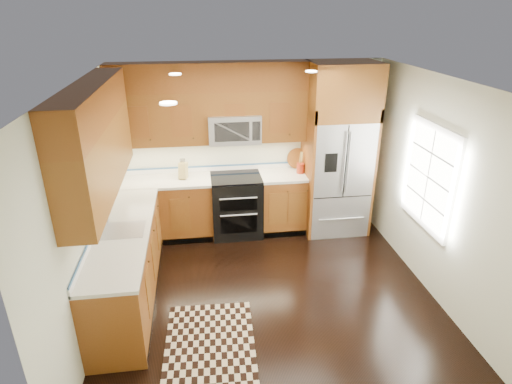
{
  "coord_description": "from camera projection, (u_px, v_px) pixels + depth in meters",
  "views": [
    {
      "loc": [
        -0.77,
        -4.3,
        3.31
      ],
      "look_at": [
        -0.09,
        0.6,
        1.15
      ],
      "focal_mm": 30.0,
      "sensor_mm": 36.0,
      "label": 1
    }
  ],
  "objects": [
    {
      "name": "ground",
      "position": [
        270.0,
        295.0,
        5.32
      ],
      "size": [
        4.0,
        4.0,
        0.0
      ],
      "primitive_type": "plane",
      "color": "black",
      "rests_on": "ground"
    },
    {
      "name": "wall_back",
      "position": [
        250.0,
        147.0,
        6.62
      ],
      "size": [
        4.0,
        0.02,
        2.6
      ],
      "primitive_type": "cube",
      "color": "beige",
      "rests_on": "ground"
    },
    {
      "name": "wall_left",
      "position": [
        87.0,
        211.0,
        4.55
      ],
      "size": [
        0.02,
        4.0,
        2.6
      ],
      "primitive_type": "cube",
      "color": "beige",
      "rests_on": "ground"
    },
    {
      "name": "wall_right",
      "position": [
        438.0,
        191.0,
        5.05
      ],
      "size": [
        0.02,
        4.0,
        2.6
      ],
      "primitive_type": "cube",
      "color": "beige",
      "rests_on": "ground"
    },
    {
      "name": "window",
      "position": [
        429.0,
        177.0,
        5.19
      ],
      "size": [
        0.04,
        1.1,
        1.3
      ],
      "color": "white",
      "rests_on": "ground"
    },
    {
      "name": "base_cabinets",
      "position": [
        170.0,
        235.0,
        5.8
      ],
      "size": [
        2.85,
        3.0,
        0.9
      ],
      "color": "brown",
      "rests_on": "ground"
    },
    {
      "name": "countertop",
      "position": [
        178.0,
        199.0,
        5.74
      ],
      "size": [
        2.86,
        3.01,
        0.04
      ],
      "color": "silver",
      "rests_on": "base_cabinets"
    },
    {
      "name": "upper_cabinets",
      "position": [
        167.0,
        117.0,
        5.35
      ],
      "size": [
        2.85,
        3.0,
        1.15
      ],
      "color": "brown",
      "rests_on": "ground"
    },
    {
      "name": "range",
      "position": [
        237.0,
        205.0,
        6.62
      ],
      "size": [
        0.76,
        0.67,
        0.95
      ],
      "color": "black",
      "rests_on": "ground"
    },
    {
      "name": "microwave",
      "position": [
        234.0,
        128.0,
        6.26
      ],
      "size": [
        0.76,
        0.4,
        0.42
      ],
      "color": "#B2B2B7",
      "rests_on": "ground"
    },
    {
      "name": "refrigerator",
      "position": [
        338.0,
        151.0,
        6.44
      ],
      "size": [
        0.98,
        0.75,
        2.6
      ],
      "color": "#B2B2B7",
      "rests_on": "ground"
    },
    {
      "name": "sink_faucet",
      "position": [
        119.0,
        225.0,
        4.91
      ],
      "size": [
        0.54,
        0.44,
        0.37
      ],
      "color": "#B2B2B7",
      "rests_on": "countertop"
    },
    {
      "name": "rug",
      "position": [
        210.0,
        353.0,
        4.42
      ],
      "size": [
        1.01,
        1.61,
        0.01
      ],
      "primitive_type": "cube",
      "rotation": [
        0.0,
        0.0,
        -0.04
      ],
      "color": "black",
      "rests_on": "ground"
    },
    {
      "name": "knife_block",
      "position": [
        183.0,
        170.0,
        6.35
      ],
      "size": [
        0.14,
        0.18,
        0.31
      ],
      "color": "tan",
      "rests_on": "countertop"
    },
    {
      "name": "utensil_crock",
      "position": [
        301.0,
        166.0,
        6.54
      ],
      "size": [
        0.16,
        0.16,
        0.33
      ],
      "color": "#992A12",
      "rests_on": "countertop"
    },
    {
      "name": "cutting_board",
      "position": [
        297.0,
        167.0,
        6.79
      ],
      "size": [
        0.33,
        0.33,
        0.02
      ],
      "primitive_type": "cylinder",
      "rotation": [
        0.0,
        0.0,
        0.0
      ],
      "color": "brown",
      "rests_on": "countertop"
    }
  ]
}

